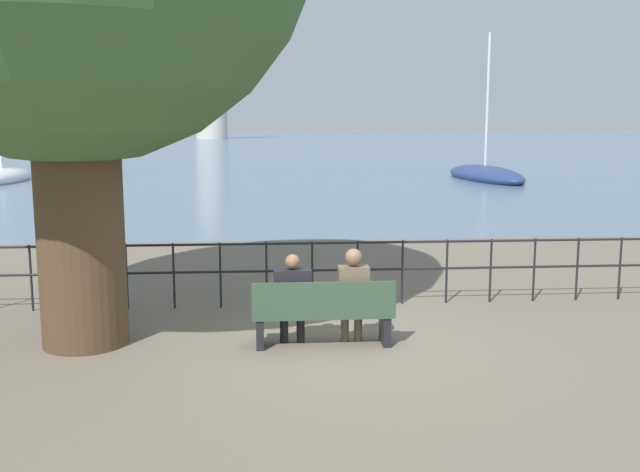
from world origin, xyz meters
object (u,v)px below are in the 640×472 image
Objects in this scene: sailboat_1 at (485,175)px; seated_person_left at (293,296)px; park_bench at (323,314)px; sailboat_0 at (2,176)px; harbor_lighthouse at (211,74)px; seated_person_right at (353,292)px.

seated_person_left is at bearing -116.19° from sailboat_1.
park_bench is at bearing -115.41° from sailboat_1.
sailboat_0 reaches higher than park_bench.
harbor_lighthouse is (-10.59, 129.44, 11.66)m from park_bench.
harbor_lighthouse is (-10.19, 129.36, 11.42)m from seated_person_left.
sailboat_1 is (11.20, 27.46, -0.44)m from seated_person_left.
park_bench is 0.47m from seated_person_left.
park_bench is 1.44× the size of seated_person_right.
sailboat_1 is (24.57, -0.08, -0.10)m from sailboat_0.
seated_person_left is 0.05× the size of harbor_lighthouse.
sailboat_1 is at bearing 68.59° from park_bench.
sailboat_0 is (-13.37, 27.54, -0.34)m from seated_person_left.
sailboat_1 reaches higher than seated_person_left.
park_bench is at bearing -60.97° from sailboat_0.
seated_person_right is (0.80, 0.00, 0.03)m from seated_person_left.
sailboat_1 is at bearing -78.15° from harbor_lighthouse.
harbor_lighthouse is (-21.38, 101.90, 11.86)m from sailboat_1.
harbor_lighthouse is at bearing 94.85° from seated_person_right.
seated_person_left is at bearing 169.33° from park_bench.
seated_person_right is at bearing -114.74° from sailboat_1.
seated_person_left is 0.10× the size of sailboat_0.
harbor_lighthouse is (3.19, 101.82, 11.76)m from sailboat_0.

